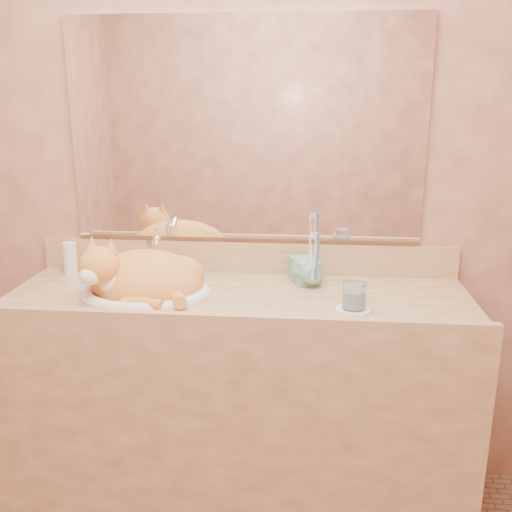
# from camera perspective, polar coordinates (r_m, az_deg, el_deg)

# --- Properties ---
(wall_back) EXTENTS (2.40, 0.02, 2.50)m
(wall_back) POSITION_cam_1_polar(r_m,az_deg,el_deg) (2.15, -1.02, 8.70)
(wall_back) COLOR brown
(wall_back) RESTS_ON ground
(vanity_counter) EXTENTS (1.60, 0.55, 0.85)m
(vanity_counter) POSITION_cam_1_polar(r_m,az_deg,el_deg) (2.15, -1.74, -14.65)
(vanity_counter) COLOR olive
(vanity_counter) RESTS_ON floor
(mirror) EXTENTS (1.30, 0.02, 0.80)m
(mirror) POSITION_cam_1_polar(r_m,az_deg,el_deg) (2.12, -1.07, 12.42)
(mirror) COLOR white
(mirror) RESTS_ON wall_back
(sink_basin) EXTENTS (0.52, 0.47, 0.14)m
(sink_basin) POSITION_cam_1_polar(r_m,az_deg,el_deg) (1.99, -11.06, -1.87)
(sink_basin) COLOR white
(sink_basin) RESTS_ON vanity_counter
(faucet) EXTENTS (0.07, 0.13, 0.18)m
(faucet) POSITION_cam_1_polar(r_m,az_deg,el_deg) (2.15, -9.83, -0.02)
(faucet) COLOR white
(faucet) RESTS_ON vanity_counter
(cat) EXTENTS (0.45, 0.38, 0.22)m
(cat) POSITION_cam_1_polar(r_m,az_deg,el_deg) (2.00, -11.51, -1.95)
(cat) COLOR orange
(cat) RESTS_ON sink_basin
(soap_dispenser) EXTENTS (0.11, 0.12, 0.19)m
(soap_dispenser) POSITION_cam_1_polar(r_m,az_deg,el_deg) (2.03, 5.58, -0.50)
(soap_dispenser) COLOR #65A38B
(soap_dispenser) RESTS_ON vanity_counter
(toothbrush_cup) EXTENTS (0.13, 0.13, 0.09)m
(toothbrush_cup) POSITION_cam_1_polar(r_m,az_deg,el_deg) (2.01, 5.82, -2.14)
(toothbrush_cup) COLOR #65A38B
(toothbrush_cup) RESTS_ON vanity_counter
(toothbrushes) EXTENTS (0.03, 0.03, 0.21)m
(toothbrushes) POSITION_cam_1_polar(r_m,az_deg,el_deg) (1.99, 5.88, 0.01)
(toothbrushes) COLOR white
(toothbrushes) RESTS_ON toothbrush_cup
(saucer) EXTENTS (0.11, 0.11, 0.01)m
(saucer) POSITION_cam_1_polar(r_m,az_deg,el_deg) (1.85, 9.72, -5.33)
(saucer) COLOR white
(saucer) RESTS_ON vanity_counter
(water_glass) EXTENTS (0.07, 0.07, 0.09)m
(water_glass) POSITION_cam_1_polar(r_m,az_deg,el_deg) (1.83, 9.79, -3.90)
(water_glass) COLOR white
(water_glass) RESTS_ON saucer
(lotion_bottle) EXTENTS (0.05, 0.05, 0.12)m
(lotion_bottle) POSITION_cam_1_polar(r_m,az_deg,el_deg) (2.30, -18.08, -0.21)
(lotion_bottle) COLOR white
(lotion_bottle) RESTS_ON vanity_counter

